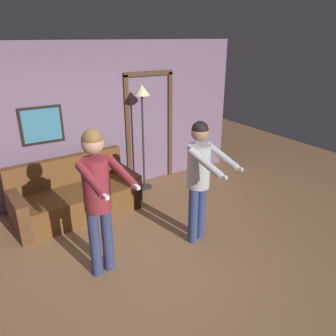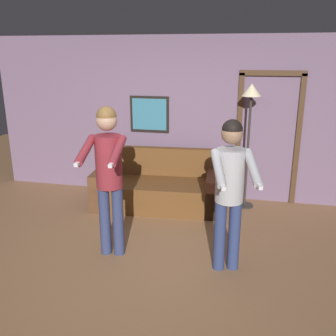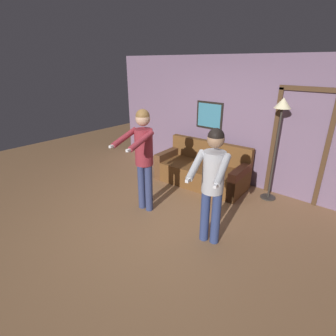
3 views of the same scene
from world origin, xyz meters
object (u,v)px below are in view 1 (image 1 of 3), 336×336
object	(u,v)px
torchiere_lamp	(142,107)
person_standing_left	(98,191)
couch	(76,197)
person_standing_right	(200,172)

from	to	relation	value
torchiere_lamp	person_standing_left	size ratio (longest dim) A/B	1.07
couch	person_standing_right	xyz separation A→B (m)	(1.21, -1.61, 0.75)
couch	torchiere_lamp	xyz separation A→B (m)	(1.37, 0.27, 1.24)
torchiere_lamp	person_standing_right	xyz separation A→B (m)	(-0.16, -1.88, -0.50)
person_standing_left	person_standing_right	world-z (taller)	person_standing_left
couch	person_standing_right	bearing A→B (deg)	-53.04
torchiere_lamp	person_standing_left	world-z (taller)	torchiere_lamp
torchiere_lamp	person_standing_right	distance (m)	1.95
person_standing_left	couch	bearing A→B (deg)	84.59
couch	torchiere_lamp	distance (m)	1.87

